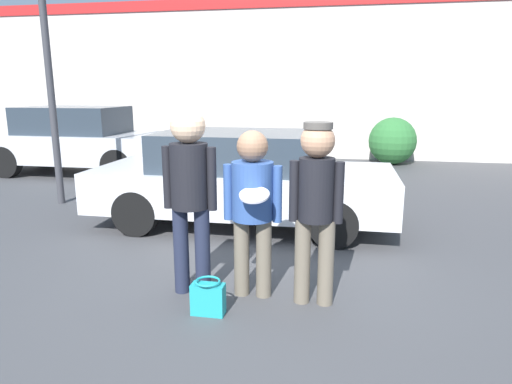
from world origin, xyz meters
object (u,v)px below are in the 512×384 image
(person_middle_with_frisbee, at_px, (253,199))
(handbag, at_px, (208,298))
(shrub, at_px, (393,141))
(parked_car_far, at_px, (77,140))
(person_right, at_px, (316,198))
(person_left, at_px, (190,184))
(parked_car_near, at_px, (242,178))

(person_middle_with_frisbee, bearing_deg, handbag, -124.48)
(shrub, bearing_deg, parked_car_far, -159.49)
(person_right, height_order, shrub, person_right)
(shrub, relative_size, handbag, 3.82)
(person_left, bearing_deg, parked_car_near, 90.64)
(parked_car_near, xyz_separation_m, parked_car_far, (-4.74, 3.35, 0.10))
(person_left, height_order, person_middle_with_frisbee, person_left)
(parked_car_far, bearing_deg, handbag, -50.77)
(parked_car_near, bearing_deg, parked_car_far, 144.76)
(person_right, xyz_separation_m, parked_car_near, (-1.23, 2.43, -0.33))
(person_left, xyz_separation_m, parked_car_near, (-0.03, 2.42, -0.41))
(person_middle_with_frisbee, distance_m, handbag, 0.99)
(shrub, bearing_deg, person_left, -107.67)
(parked_car_near, bearing_deg, person_left, -89.36)
(person_middle_with_frisbee, relative_size, parked_car_far, 0.37)
(parked_car_near, xyz_separation_m, shrub, (2.76, 6.15, -0.07))
(person_middle_with_frisbee, relative_size, handbag, 4.97)
(parked_car_near, distance_m, handbag, 2.90)
(person_right, xyz_separation_m, parked_car_far, (-5.97, 5.77, -0.23))
(person_left, relative_size, person_middle_with_frisbee, 1.13)
(person_right, xyz_separation_m, handbag, (-0.92, -0.41, -0.87))
(person_left, xyz_separation_m, person_middle_with_frisbee, (0.60, 0.05, -0.14))
(parked_car_near, bearing_deg, shrub, 65.84)
(parked_car_far, xyz_separation_m, shrub, (7.50, 2.80, -0.17))
(person_middle_with_frisbee, bearing_deg, parked_car_near, 104.83)
(person_left, bearing_deg, shrub, 72.33)
(person_right, height_order, handbag, person_right)
(person_middle_with_frisbee, height_order, parked_car_far, person_middle_with_frisbee)
(shrub, bearing_deg, person_middle_with_frisbee, -104.04)
(person_left, relative_size, shrub, 1.46)
(person_right, distance_m, parked_car_far, 8.31)
(person_left, bearing_deg, person_middle_with_frisbee, 5.01)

